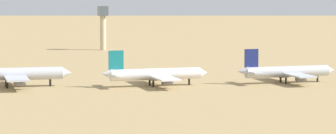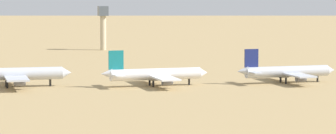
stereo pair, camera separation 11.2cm
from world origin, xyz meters
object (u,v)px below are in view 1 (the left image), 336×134
parked_jet_red_2 (10,74)px  parked_jet_navy_4 (286,72)px  parked_jet_teal_3 (155,74)px  control_tower (103,24)px

parked_jet_red_2 → parked_jet_navy_4: parked_jet_red_2 is taller
parked_jet_teal_3 → control_tower: (10.55, 175.32, 10.02)m
parked_jet_red_2 → parked_jet_teal_3: size_ratio=1.08×
parked_jet_red_2 → parked_jet_teal_3: parked_jet_red_2 is taller
parked_jet_teal_3 → parked_jet_red_2: bearing=167.1°
control_tower → parked_jet_teal_3: bearing=-93.4°
parked_jet_navy_4 → control_tower: bearing=98.8°
parked_jet_navy_4 → parked_jet_teal_3: bearing=175.7°
parked_jet_navy_4 → control_tower: 180.48m
parked_jet_teal_3 → parked_jet_navy_4: bearing=-4.1°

